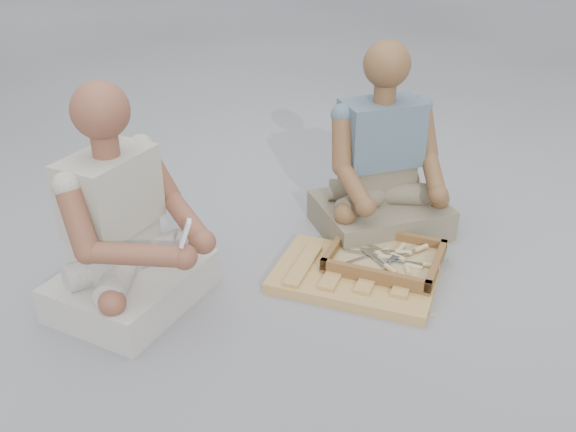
% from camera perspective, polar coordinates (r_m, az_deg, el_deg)
% --- Properties ---
extents(ground, '(60.00, 60.00, 0.00)m').
position_cam_1_polar(ground, '(2.62, 1.61, -7.11)').
color(ground, '#97989C').
rests_on(ground, ground).
extents(carved_panel, '(0.73, 0.55, 0.04)m').
position_cam_1_polar(carved_panel, '(2.72, 5.98, -5.35)').
color(carved_panel, '#AD7C43').
rests_on(carved_panel, ground).
extents(tool_tray, '(0.53, 0.46, 0.06)m').
position_cam_1_polar(tool_tray, '(2.78, 8.61, -3.69)').
color(tool_tray, brown).
rests_on(tool_tray, carved_panel).
extents(chisel_0, '(0.10, 0.21, 0.02)m').
position_cam_1_polar(chisel_0, '(2.81, 9.83, -3.01)').
color(chisel_0, silver).
rests_on(chisel_0, tool_tray).
extents(chisel_1, '(0.22, 0.08, 0.02)m').
position_cam_1_polar(chisel_1, '(2.73, 10.72, -4.36)').
color(chisel_1, silver).
rests_on(chisel_1, tool_tray).
extents(chisel_2, '(0.16, 0.18, 0.02)m').
position_cam_1_polar(chisel_2, '(2.69, 8.82, -4.48)').
color(chisel_2, silver).
rests_on(chisel_2, tool_tray).
extents(chisel_3, '(0.22, 0.05, 0.02)m').
position_cam_1_polar(chisel_3, '(2.77, 8.29, -3.56)').
color(chisel_3, silver).
rests_on(chisel_3, tool_tray).
extents(chisel_4, '(0.19, 0.14, 0.02)m').
position_cam_1_polar(chisel_4, '(2.78, 9.43, -3.47)').
color(chisel_4, silver).
rests_on(chisel_4, tool_tray).
extents(chisel_5, '(0.19, 0.13, 0.02)m').
position_cam_1_polar(chisel_5, '(2.89, 8.13, -2.18)').
color(chisel_5, silver).
rests_on(chisel_5, tool_tray).
extents(chisel_6, '(0.17, 0.16, 0.02)m').
position_cam_1_polar(chisel_6, '(2.83, 11.41, -2.94)').
color(chisel_6, silver).
rests_on(chisel_6, tool_tray).
extents(chisel_7, '(0.22, 0.02, 0.02)m').
position_cam_1_polar(chisel_7, '(2.80, 9.77, -3.16)').
color(chisel_7, silver).
rests_on(chisel_7, tool_tray).
extents(chisel_8, '(0.18, 0.15, 0.02)m').
position_cam_1_polar(chisel_8, '(2.80, 7.94, -3.28)').
color(chisel_8, silver).
rests_on(chisel_8, tool_tray).
extents(chisel_9, '(0.22, 0.05, 0.02)m').
position_cam_1_polar(chisel_9, '(2.74, 12.16, -4.27)').
color(chisel_9, silver).
rests_on(chisel_9, tool_tray).
extents(chisel_10, '(0.06, 0.22, 0.02)m').
position_cam_1_polar(chisel_10, '(2.72, 10.47, -4.49)').
color(chisel_10, silver).
rests_on(chisel_10, tool_tray).
extents(wood_chip_0, '(0.02, 0.02, 0.00)m').
position_cam_1_polar(wood_chip_0, '(2.94, 12.86, -3.64)').
color(wood_chip_0, tan).
rests_on(wood_chip_0, ground).
extents(wood_chip_1, '(0.02, 0.02, 0.00)m').
position_cam_1_polar(wood_chip_1, '(2.85, 8.98, -4.30)').
color(wood_chip_1, tan).
rests_on(wood_chip_1, ground).
extents(wood_chip_2, '(0.02, 0.02, 0.00)m').
position_cam_1_polar(wood_chip_2, '(2.91, 5.87, -3.30)').
color(wood_chip_2, tan).
rests_on(wood_chip_2, ground).
extents(wood_chip_3, '(0.02, 0.02, 0.00)m').
position_cam_1_polar(wood_chip_3, '(2.88, 5.35, -3.71)').
color(wood_chip_3, tan).
rests_on(wood_chip_3, ground).
extents(wood_chip_4, '(0.02, 0.02, 0.00)m').
position_cam_1_polar(wood_chip_4, '(3.08, 14.49, -2.29)').
color(wood_chip_4, tan).
rests_on(wood_chip_4, ground).
extents(wood_chip_5, '(0.02, 0.02, 0.00)m').
position_cam_1_polar(wood_chip_5, '(2.58, 12.68, -8.61)').
color(wood_chip_5, tan).
rests_on(wood_chip_5, ground).
extents(wood_chip_6, '(0.02, 0.02, 0.00)m').
position_cam_1_polar(wood_chip_6, '(2.74, 9.45, -5.86)').
color(wood_chip_6, tan).
rests_on(wood_chip_6, ground).
extents(wood_chip_7, '(0.02, 0.02, 0.00)m').
position_cam_1_polar(wood_chip_7, '(2.94, 14.18, -3.83)').
color(wood_chip_7, tan).
rests_on(wood_chip_7, ground).
extents(wood_chip_8, '(0.02, 0.02, 0.00)m').
position_cam_1_polar(wood_chip_8, '(3.11, 8.90, -1.34)').
color(wood_chip_8, tan).
rests_on(wood_chip_8, ground).
extents(wood_chip_9, '(0.02, 0.02, 0.00)m').
position_cam_1_polar(wood_chip_9, '(2.79, 7.08, -4.92)').
color(wood_chip_9, tan).
rests_on(wood_chip_9, ground).
extents(wood_chip_10, '(0.02, 0.02, 0.00)m').
position_cam_1_polar(wood_chip_10, '(3.08, 6.14, -1.51)').
color(wood_chip_10, tan).
rests_on(wood_chip_10, ground).
extents(craftsman, '(0.67, 0.68, 0.89)m').
position_cam_1_polar(craftsman, '(2.51, -14.30, -1.58)').
color(craftsman, beige).
rests_on(craftsman, ground).
extents(companion, '(0.72, 0.68, 0.90)m').
position_cam_1_polar(companion, '(3.01, 8.34, 3.96)').
color(companion, '#786D57').
rests_on(companion, ground).
extents(mobile_phone, '(0.06, 0.05, 0.10)m').
position_cam_1_polar(mobile_phone, '(2.23, -9.12, -1.52)').
color(mobile_phone, silver).
rests_on(mobile_phone, craftsman).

